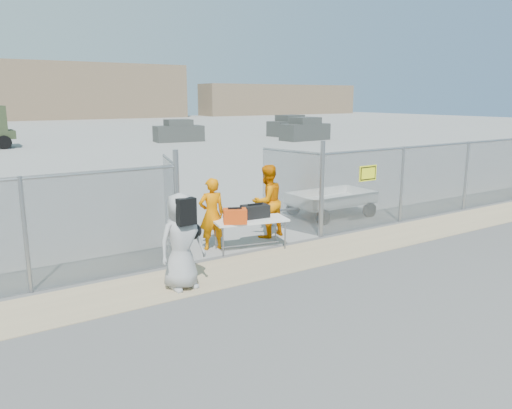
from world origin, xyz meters
TOP-DOWN VIEW (x-y plane):
  - ground at (0.00, 0.00)m, footprint 160.00×160.00m
  - tarmac_inside at (0.00, 42.00)m, footprint 160.00×80.00m
  - dirt_strip at (0.00, 1.00)m, footprint 44.00×1.60m
  - distant_hills at (5.00, 78.00)m, footprint 140.00×6.00m
  - chain_link_fence at (0.00, 2.00)m, footprint 40.00×0.20m
  - folding_table at (-0.11, 2.07)m, footprint 1.85×1.07m
  - orange_bag at (-0.60, 1.96)m, footprint 0.63×0.55m
  - black_duffel at (0.08, 2.17)m, footprint 0.67×0.43m
  - security_worker_left at (-0.88, 2.57)m, footprint 0.69×0.51m
  - security_worker_right at (0.84, 2.77)m, footprint 1.01×0.83m
  - visitor at (-2.51, 0.68)m, footprint 0.95×0.65m
  - utility_trailer at (3.78, 3.63)m, footprint 3.33×1.76m
  - parked_vehicle_near at (10.58, 30.02)m, footprint 4.04×2.17m
  - parked_vehicle_mid at (21.78, 30.01)m, footprint 4.35×2.35m
  - parked_vehicle_far at (19.99, 25.47)m, footprint 4.26×2.17m

SIDE VIEW (x-z plane):
  - ground at x=0.00m, z-range 0.00..0.00m
  - tarmac_inside at x=0.00m, z-range 0.00..0.01m
  - dirt_strip at x=0.00m, z-range 0.00..0.01m
  - folding_table at x=-0.11m, z-range 0.00..0.74m
  - utility_trailer at x=3.78m, z-range 0.00..0.80m
  - security_worker_left at x=-0.88m, z-range 0.00..1.73m
  - parked_vehicle_near at x=10.58m, z-range 0.00..1.75m
  - black_duffel at x=0.08m, z-range 0.74..1.05m
  - orange_bag at x=-0.60m, z-range 0.74..1.07m
  - visitor at x=-2.51m, z-range 0.00..1.85m
  - parked_vehicle_far at x=19.99m, z-range 0.00..1.87m
  - parked_vehicle_mid at x=21.78m, z-range 0.00..1.88m
  - security_worker_right at x=0.84m, z-range 0.00..1.89m
  - chain_link_fence at x=0.00m, z-range 0.00..2.20m
  - distant_hills at x=5.00m, z-range 0.00..9.00m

